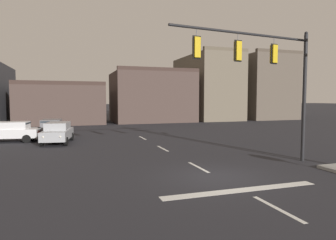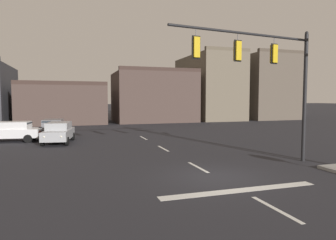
% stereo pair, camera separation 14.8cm
% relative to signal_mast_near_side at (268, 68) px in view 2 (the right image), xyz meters
% --- Properties ---
extents(ground_plane, '(400.00, 400.00, 0.00)m').
position_rel_signal_mast_near_side_xyz_m(ground_plane, '(-3.48, -1.34, -4.98)').
color(ground_plane, '#232328').
extents(stop_bar_paint, '(6.40, 0.50, 0.01)m').
position_rel_signal_mast_near_side_xyz_m(stop_bar_paint, '(-3.48, -3.34, -4.97)').
color(stop_bar_paint, silver).
rests_on(stop_bar_paint, ground).
extents(lane_centreline, '(0.16, 26.40, 0.01)m').
position_rel_signal_mast_near_side_xyz_m(lane_centreline, '(-3.48, 0.66, -4.97)').
color(lane_centreline, silver).
rests_on(lane_centreline, ground).
extents(signal_mast_near_side, '(8.25, 1.14, 7.04)m').
position_rel_signal_mast_near_side_xyz_m(signal_mast_near_side, '(0.00, 0.00, 0.00)').
color(signal_mast_near_side, black).
rests_on(signal_mast_near_side, ground).
extents(car_lot_nearside, '(2.42, 4.63, 1.61)m').
position_rel_signal_mast_near_side_xyz_m(car_lot_nearside, '(-10.45, 11.72, -4.12)').
color(car_lot_nearside, '#9EA0A5').
rests_on(car_lot_nearside, ground).
extents(car_lot_middle, '(2.14, 4.55, 1.61)m').
position_rel_signal_mast_near_side_xyz_m(car_lot_middle, '(-11.07, 15.66, -4.12)').
color(car_lot_middle, slate).
rests_on(car_lot_middle, ground).
extents(car_lot_farside, '(4.61, 2.36, 1.61)m').
position_rel_signal_mast_near_side_xyz_m(car_lot_farside, '(-14.05, 13.59, -4.12)').
color(car_lot_farside, silver).
rests_on(car_lot_farside, ground).
extents(building_row, '(51.97, 13.68, 11.27)m').
position_rel_signal_mast_near_side_xyz_m(building_row, '(4.52, 32.86, -0.49)').
color(building_row, '#38383D').
rests_on(building_row, ground).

